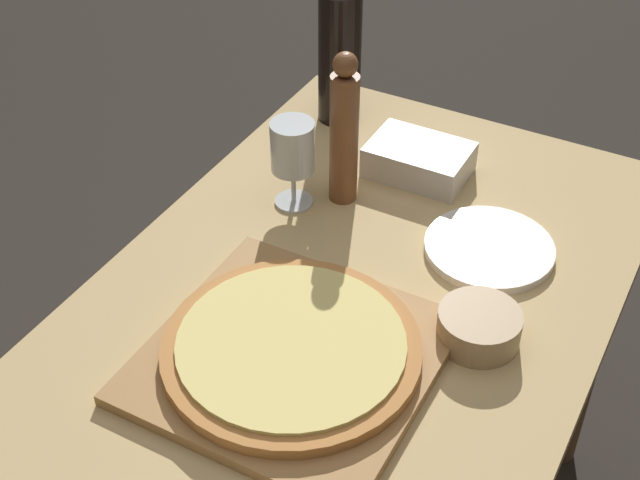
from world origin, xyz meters
The scene contains 9 objects.
dining_table centered at (0.00, 0.00, 0.63)m, with size 0.72×1.22×0.76m.
cutting_board centered at (-0.01, -0.11, 0.76)m, with size 0.37×0.37×0.02m.
pizza centered at (-0.01, -0.11, 0.78)m, with size 0.35×0.35×0.02m.
wine_bottle centered at (-0.24, 0.48, 0.90)m, with size 0.08×0.08×0.37m.
pepper_mill centered at (-0.12, 0.26, 0.88)m, with size 0.05×0.05×0.27m.
wine_glass centered at (-0.18, 0.21, 0.86)m, with size 0.07×0.07×0.15m.
small_bowl centered at (0.20, 0.05, 0.78)m, with size 0.12×0.12×0.05m.
dinner_plate centered at (0.15, 0.24, 0.76)m, with size 0.20×0.20×0.01m.
food_container centered at (-0.04, 0.38, 0.78)m, with size 0.17×0.12×0.06m.
Camera 1 is at (0.42, -0.81, 1.64)m, focal length 50.00 mm.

